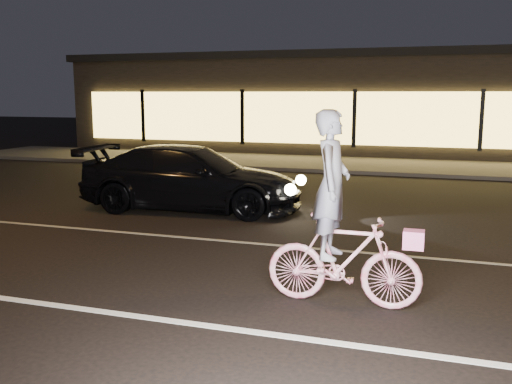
% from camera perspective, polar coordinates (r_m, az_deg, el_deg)
% --- Properties ---
extents(ground, '(90.00, 90.00, 0.00)m').
position_cam_1_polar(ground, '(8.10, -6.18, -8.51)').
color(ground, black).
rests_on(ground, ground).
extents(lane_stripe_near, '(60.00, 0.12, 0.01)m').
position_cam_1_polar(lane_stripe_near, '(6.85, -11.44, -12.13)').
color(lane_stripe_near, silver).
rests_on(lane_stripe_near, ground).
extents(lane_stripe_far, '(60.00, 0.10, 0.01)m').
position_cam_1_polar(lane_stripe_far, '(9.88, -1.42, -5.05)').
color(lane_stripe_far, gray).
rests_on(lane_stripe_far, ground).
extents(sidewalk, '(30.00, 4.00, 0.12)m').
position_cam_1_polar(sidewalk, '(20.40, 8.93, 2.74)').
color(sidewalk, '#383533').
rests_on(sidewalk, ground).
extents(storefront, '(25.40, 8.42, 4.20)m').
position_cam_1_polar(storefront, '(26.17, 11.18, 8.80)').
color(storefront, black).
rests_on(storefront, ground).
extents(cyclist, '(1.88, 0.65, 2.36)m').
position_cam_1_polar(cyclist, '(6.92, 8.42, -4.51)').
color(cyclist, '#D62A5A').
rests_on(cyclist, ground).
extents(sedan, '(5.00, 2.34, 1.41)m').
position_cam_1_polar(sedan, '(12.60, -6.49, 1.40)').
color(sedan, black).
rests_on(sedan, ground).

